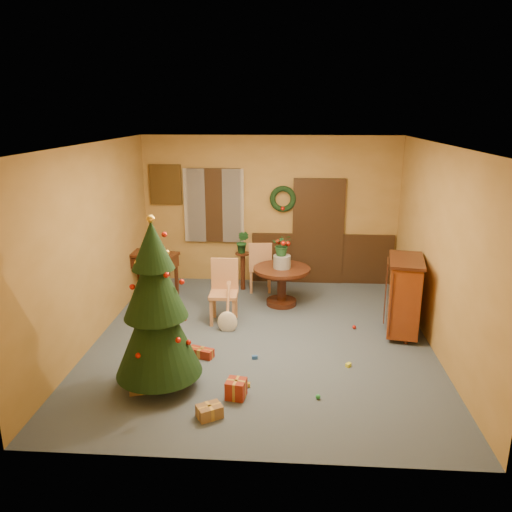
# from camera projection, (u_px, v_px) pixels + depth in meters

# --- Properties ---
(room_envelope) EXTENTS (5.50, 5.50, 5.50)m
(room_envelope) POSITION_uv_depth(u_px,v_px,m) (280.00, 228.00, 9.84)
(room_envelope) COLOR #3A4354
(room_envelope) RESTS_ON ground
(dining_table) EXTENTS (1.00, 1.00, 0.69)m
(dining_table) POSITION_uv_depth(u_px,v_px,m) (282.00, 279.00, 8.81)
(dining_table) COLOR black
(dining_table) RESTS_ON floor
(urn) EXTENTS (0.31, 0.31, 0.23)m
(urn) POSITION_uv_depth(u_px,v_px,m) (282.00, 262.00, 8.72)
(urn) COLOR slate
(urn) RESTS_ON dining_table
(centerpiece_plant) EXTENTS (0.34, 0.30, 0.38)m
(centerpiece_plant) POSITION_uv_depth(u_px,v_px,m) (282.00, 245.00, 8.64)
(centerpiece_plant) COLOR #1E4C23
(centerpiece_plant) RESTS_ON urn
(chair_near) EXTENTS (0.45, 0.45, 1.03)m
(chair_near) POSITION_uv_depth(u_px,v_px,m) (224.00, 288.00, 8.14)
(chair_near) COLOR #A86F43
(chair_near) RESTS_ON floor
(chair_far) EXTENTS (0.46, 0.46, 0.99)m
(chair_far) POSITION_uv_depth(u_px,v_px,m) (260.00, 265.00, 9.44)
(chair_far) COLOR #A86F43
(chair_far) RESTS_ON floor
(guitar) EXTENTS (0.45, 0.55, 0.73)m
(guitar) POSITION_uv_depth(u_px,v_px,m) (227.00, 309.00, 7.77)
(guitar) COLOR beige
(guitar) RESTS_ON floor
(plant_stand) EXTENTS (0.28, 0.28, 0.73)m
(plant_stand) POSITION_uv_depth(u_px,v_px,m) (243.00, 267.00, 9.58)
(plant_stand) COLOR black
(plant_stand) RESTS_ON floor
(stand_plant) EXTENTS (0.30, 0.27, 0.44)m
(stand_plant) POSITION_uv_depth(u_px,v_px,m) (243.00, 242.00, 9.45)
(stand_plant) COLOR #19471E
(stand_plant) RESTS_ON plant_stand
(christmas_tree) EXTENTS (1.07, 1.07, 2.20)m
(christmas_tree) POSITION_uv_depth(u_px,v_px,m) (156.00, 309.00, 6.02)
(christmas_tree) COLOR #382111
(christmas_tree) RESTS_ON floor
(writing_desk) EXTENTS (1.01, 0.65, 0.83)m
(writing_desk) POSITION_uv_depth(u_px,v_px,m) (152.00, 264.00, 9.20)
(writing_desk) COLOR black
(writing_desk) RESTS_ON floor
(sideboard) EXTENTS (0.66, 1.02, 1.21)m
(sideboard) POSITION_uv_depth(u_px,v_px,m) (404.00, 294.00, 7.62)
(sideboard) COLOR #5D1A0A
(sideboard) RESTS_ON floor
(gift_a) EXTENTS (0.33, 0.31, 0.15)m
(gift_a) POSITION_uv_depth(u_px,v_px,m) (209.00, 411.00, 5.64)
(gift_a) COLOR brown
(gift_a) RESTS_ON floor
(gift_b) EXTENTS (0.26, 0.26, 0.23)m
(gift_b) POSITION_uv_depth(u_px,v_px,m) (236.00, 389.00, 6.02)
(gift_b) COLOR maroon
(gift_b) RESTS_ON floor
(gift_c) EXTENTS (0.34, 0.28, 0.16)m
(gift_c) POSITION_uv_depth(u_px,v_px,m) (141.00, 385.00, 6.16)
(gift_c) COLOR brown
(gift_c) RESTS_ON floor
(gift_d) EXTENTS (0.39, 0.26, 0.13)m
(gift_d) POSITION_uv_depth(u_px,v_px,m) (201.00, 353.00, 7.03)
(gift_d) COLOR maroon
(gift_d) RESTS_ON floor
(toy_a) EXTENTS (0.09, 0.06, 0.05)m
(toy_a) POSITION_uv_depth(u_px,v_px,m) (255.00, 357.00, 6.98)
(toy_a) COLOR #234E99
(toy_a) RESTS_ON floor
(toy_b) EXTENTS (0.06, 0.06, 0.06)m
(toy_b) POSITION_uv_depth(u_px,v_px,m) (318.00, 397.00, 6.01)
(toy_b) COLOR green
(toy_b) RESTS_ON floor
(toy_c) EXTENTS (0.09, 0.09, 0.05)m
(toy_c) POSITION_uv_depth(u_px,v_px,m) (348.00, 365.00, 6.77)
(toy_c) COLOR yellow
(toy_c) RESTS_ON floor
(toy_d) EXTENTS (0.06, 0.06, 0.06)m
(toy_d) POSITION_uv_depth(u_px,v_px,m) (354.00, 327.00, 7.94)
(toy_d) COLOR red
(toy_d) RESTS_ON floor
(toy_e) EXTENTS (0.08, 0.05, 0.05)m
(toy_e) POSITION_uv_depth(u_px,v_px,m) (247.00, 385.00, 6.28)
(toy_e) COLOR gold
(toy_e) RESTS_ON floor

